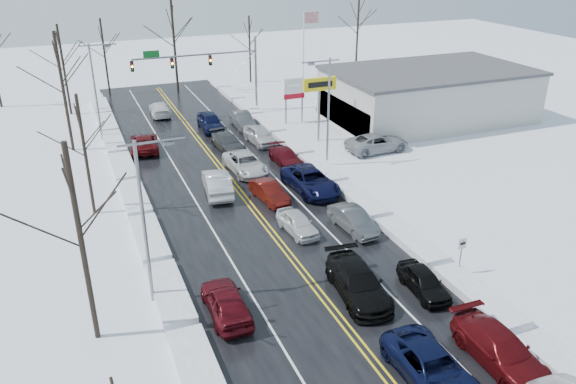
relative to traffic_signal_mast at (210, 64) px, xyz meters
name	(u,v)px	position (x,y,z in m)	size (l,w,h in m)	color
ground	(275,237)	(-3.45, -27.99, -5.48)	(160.00, 160.00, 0.00)	silver
road_surface	(265,223)	(-3.45, -25.99, -5.47)	(14.00, 84.00, 0.01)	black
snow_bank_left	(151,245)	(-11.05, -25.99, -5.48)	(1.72, 72.00, 0.49)	white
snow_bank_right	(364,205)	(4.15, -25.99, -5.48)	(1.72, 72.00, 0.49)	white
traffic_signal_mast	(210,64)	(0.00, 0.00, 0.00)	(13.28, 0.39, 8.00)	slate
tires_plus_sign	(320,89)	(7.05, -12.00, -0.49)	(3.20, 0.34, 6.00)	slate
used_vehicles_sign	(294,91)	(7.05, -5.99, -2.16)	(2.20, 0.22, 4.65)	slate
speed_limit_sign	(462,249)	(4.75, -35.99, -3.84)	(0.55, 0.09, 2.35)	slate
flagpole	(305,49)	(11.72, 2.01, 0.45)	(1.87, 1.20, 10.00)	silver
dealership_building	(428,94)	(20.53, -9.99, -2.82)	(20.40, 12.40, 5.30)	#ABABA6
streetlight_ne	(326,104)	(4.85, -17.99, -0.17)	(3.20, 0.25, 9.00)	slate
streetlight_sw	(147,210)	(-11.74, -31.99, -0.17)	(3.20, 0.25, 9.00)	slate
streetlight_nw	(97,84)	(-11.74, -3.99, -0.17)	(3.20, 0.25, 9.00)	slate
tree_left_b	(75,207)	(-14.95, -33.99, 1.51)	(4.00, 4.00, 10.00)	#2D231C
tree_left_c	(82,132)	(-13.95, -19.99, 0.46)	(3.40, 3.40, 8.50)	#2D231C
tree_left_d	(60,69)	(-14.65, -5.99, 1.86)	(4.20, 4.20, 10.50)	#2D231C
tree_left_e	(61,52)	(-14.25, 6.01, 1.16)	(3.80, 3.80, 9.50)	#2D231C
tree_far_b	(103,42)	(-9.45, 13.01, 0.81)	(3.60, 3.60, 9.00)	#2D231C
tree_far_c	(173,28)	(-1.45, 11.01, 2.21)	(4.40, 4.40, 11.00)	#2D231C
tree_far_d	(249,36)	(8.55, 12.51, 0.46)	(3.40, 3.40, 8.50)	#2D231C
tree_far_e	(358,18)	(24.55, 13.01, 1.86)	(4.20, 4.20, 10.50)	#2D231C
queued_car_2	(430,381)	(-1.79, -42.56, -5.48)	(2.46, 5.33, 1.48)	black
queued_car_3	(357,295)	(-1.64, -35.67, -5.48)	(2.29, 5.63, 1.63)	black
queued_car_4	(297,232)	(-1.86, -27.92, -5.48)	(1.58, 3.92, 1.34)	silver
queued_car_5	(269,200)	(-1.89, -22.70, -5.48)	(1.46, 4.18, 1.38)	#4C0D0A
queued_car_6	(246,172)	(-1.78, -16.84, -5.48)	(2.48, 5.38, 1.50)	silver
queued_car_7	(228,150)	(-1.59, -11.22, -5.48)	(2.00, 4.92, 1.43)	#383A3C
queued_car_8	(211,130)	(-1.60, -5.10, -5.48)	(2.02, 5.03, 1.71)	black
queued_car_11	(497,363)	(1.74, -42.76, -5.48)	(2.18, 5.36, 1.55)	#4F0A0D
queued_car_12	(423,292)	(1.81, -36.75, -5.48)	(1.58, 3.93, 1.34)	black
queued_car_13	(353,230)	(1.67, -29.01, -5.48)	(1.52, 4.35, 1.43)	#45484B
queued_car_14	(310,191)	(1.61, -22.25, -5.48)	(2.75, 5.97, 1.66)	black
queued_car_15	(286,164)	(1.91, -16.55, -5.48)	(1.86, 4.56, 1.32)	#4A0911
queued_car_16	(260,143)	(1.64, -10.66, -5.48)	(1.87, 4.64, 1.58)	silver
queued_car_17	(243,127)	(1.61, -5.46, -5.48)	(1.62, 4.64, 1.53)	#404346
oncoming_car_0	(218,193)	(-5.07, -20.07, -5.48)	(1.80, 5.15, 1.70)	silver
oncoming_car_1	(145,150)	(-8.64, -8.56, -5.48)	(2.40, 5.21, 1.45)	#530B0E
oncoming_car_2	(160,115)	(-5.35, 1.90, -5.48)	(2.01, 4.96, 1.44)	white
oncoming_car_3	(227,315)	(-8.66, -34.69, -5.48)	(1.88, 4.67, 1.59)	#500A12
parked_car_0	(377,151)	(10.70, -16.64, -5.48)	(2.68, 5.82, 1.62)	#94959B
parked_car_1	(379,133)	(13.56, -12.18, -5.48)	(2.04, 5.01, 1.45)	#3D3F42
parked_car_2	(329,116)	(11.48, -5.13, -5.48)	(1.58, 3.92, 1.33)	black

